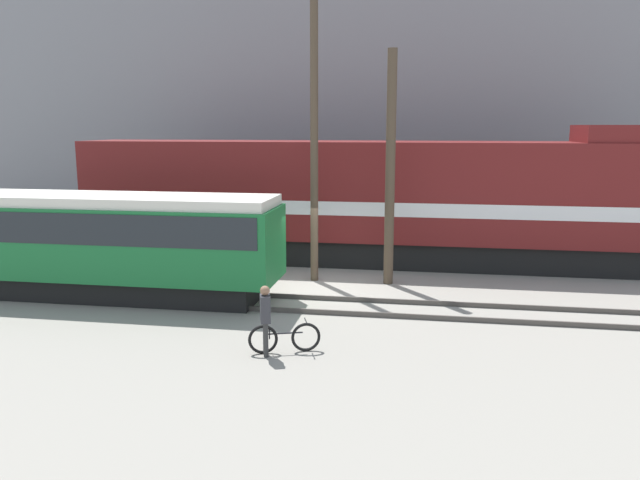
% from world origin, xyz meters
% --- Properties ---
extents(ground_plane, '(120.00, 120.00, 0.00)m').
position_xyz_m(ground_plane, '(0.00, 0.00, 0.00)').
color(ground_plane, gray).
extents(track_near, '(60.00, 1.51, 0.14)m').
position_xyz_m(track_near, '(0.00, -1.99, 0.07)').
color(track_near, '#47423D').
rests_on(track_near, ground).
extents(track_far, '(60.00, 1.51, 0.14)m').
position_xyz_m(track_far, '(0.00, 4.28, 0.07)').
color(track_far, '#47423D').
rests_on(track_far, ground).
extents(building_backdrop, '(47.42, 6.00, 14.97)m').
position_xyz_m(building_backdrop, '(0.00, 13.55, 7.48)').
color(building_backdrop, gray).
rests_on(building_backdrop, ground).
extents(freight_locomotive, '(21.46, 3.04, 5.23)m').
position_xyz_m(freight_locomotive, '(1.02, 4.28, 2.43)').
color(freight_locomotive, black).
rests_on(freight_locomotive, ground).
extents(streetcar, '(10.89, 2.54, 3.16)m').
position_xyz_m(streetcar, '(-6.31, -1.99, 1.81)').
color(streetcar, black).
rests_on(streetcar, ground).
extents(bicycle, '(1.62, 0.68, 0.75)m').
position_xyz_m(bicycle, '(0.23, -5.79, 0.35)').
color(bicycle, black).
rests_on(bicycle, ground).
extents(person, '(0.33, 0.41, 1.66)m').
position_xyz_m(person, '(-0.15, -6.07, 1.00)').
color(person, '#333333').
rests_on(person, ground).
extents(utility_pole_left, '(0.26, 0.26, 9.51)m').
position_xyz_m(utility_pole_left, '(-0.31, 1.14, 4.75)').
color(utility_pole_left, '#4C3D2D').
rests_on(utility_pole_left, ground).
extents(utility_pole_center, '(0.32, 0.32, 7.60)m').
position_xyz_m(utility_pole_center, '(2.19, 1.14, 3.80)').
color(utility_pole_center, '#4C3D2D').
rests_on(utility_pole_center, ground).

